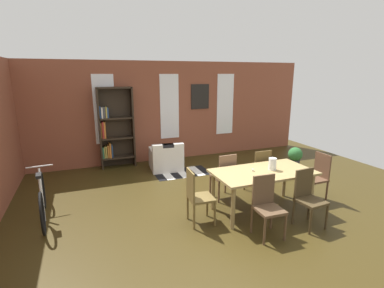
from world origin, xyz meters
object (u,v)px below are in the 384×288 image
Objects in this scene: dining_chair_far_left at (224,175)px; bicycle_second at (43,200)px; dining_chair_head_right at (317,176)px; dining_chair_far_right at (259,170)px; dining_table at (263,176)px; bookshelf_tall at (114,129)px; vase_on_table at (272,164)px; dining_chair_head_left at (197,195)px; dining_chair_near_right at (308,196)px; potted_plant_by_shelf at (295,156)px; dining_chair_near_left at (267,204)px; armchair_white at (166,159)px.

dining_chair_far_left is 0.55× the size of bicycle_second.
dining_chair_far_right is at bearing 141.37° from dining_chair_head_right.
bookshelf_tall is at bearing 121.15° from dining_table.
dining_chair_head_right is (1.09, 0.00, -0.37)m from vase_on_table.
dining_chair_near_right is (1.68, -0.70, 0.00)m from dining_chair_head_left.
dining_chair_far_right is 3.94m from bookshelf_tall.
dining_chair_far_left is at bearing -157.74° from potted_plant_by_shelf.
bicycle_second is (-3.90, 1.14, -0.53)m from vase_on_table.
bicycle_second is at bearing -173.61° from potted_plant_by_shelf.
dining_chair_near_left is at bearing 179.99° from dining_chair_near_right.
dining_chair_far_left is 1.74× the size of potted_plant_by_shelf.
dining_chair_near_right is 5.06m from bookshelf_tall.
armchair_white is at bearing 108.50° from dining_table.
dining_chair_head_right is 1.10× the size of armchair_white.
potted_plant_by_shelf is at bearing 52.63° from dining_chair_near_right.
dining_chair_far_left is 1.00× the size of dining_chair_near_right.
vase_on_table is at bearing -139.56° from potted_plant_by_shelf.
dining_chair_far_left is at bearing 130.47° from vase_on_table.
dining_chair_head_right is (2.56, -0.00, 0.00)m from dining_chair_head_left.
dining_chair_head_left is at bearing -141.59° from dining_chair_far_left.
bicycle_second is at bearing 154.92° from dining_chair_head_left.
dining_table is at bearing 59.90° from dining_chair_near_left.
dining_chair_head_left is 1.00× the size of dining_chair_head_right.
dining_chair_far_left is 1.10× the size of armchair_white.
bookshelf_tall is at bearing 158.25° from potted_plant_by_shelf.
dining_chair_head_left is 0.45× the size of bookshelf_tall.
dining_chair_head_left is at bearing 179.79° from dining_table.
dining_chair_head_right is 1.00× the size of dining_chair_near_left.
bookshelf_tall is at bearing 104.06° from dining_chair_head_left.
dining_chair_near_left is at bearing -67.58° from bookshelf_tall.
dining_table is 1.91× the size of dining_chair_near_left.
dining_table is 3.89m from bicycle_second.
armchair_white is at bearing 127.83° from dining_chair_head_right.
vase_on_table reaches higher than dining_chair_near_right.
armchair_white is (-1.38, 2.20, -0.23)m from dining_chair_far_right.
dining_chair_near_right is 1.00× the size of dining_chair_far_right.
vase_on_table is 4.33m from bookshelf_tall.
dining_chair_head_left is 1.00× the size of dining_chair_far_left.
dining_chair_head_right is (1.68, -0.70, 0.00)m from dining_chair_far_left.
vase_on_table is 0.23× the size of dining_chair_head_left.
dining_chair_head_right is at bearing -52.17° from armchair_white.
dining_chair_head_left is 1.00× the size of dining_chair_near_right.
bicycle_second is (-2.74, -1.76, 0.07)m from armchair_white.
dining_table is at bearing -59.94° from dining_chair_far_left.
dining_chair_head_right is (0.88, 0.70, 0.00)m from dining_chair_near_right.
armchair_white is at bearing 122.05° from dining_chair_far_right.
dining_chair_far_left and dining_chair_head_right have the same top height.
bicycle_second is at bearing 173.88° from dining_chair_far_right.
dining_chair_far_left is at bearing 119.97° from dining_chair_near_right.
dining_table is 1.05× the size of bicycle_second.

